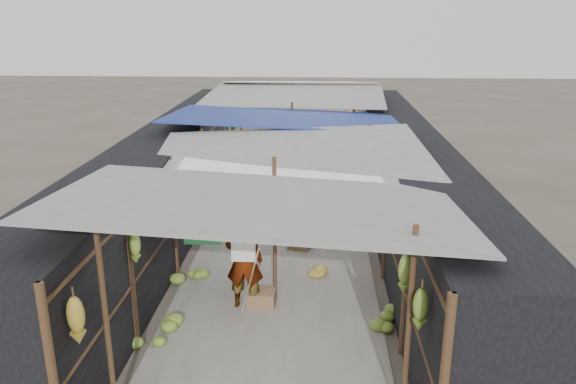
% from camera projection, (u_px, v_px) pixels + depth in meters
% --- Properties ---
extents(aisle_slab, '(3.60, 16.00, 0.02)m').
position_uv_depth(aisle_slab, '(287.00, 228.00, 13.21)').
color(aisle_slab, '#9E998E').
rests_on(aisle_slab, ground).
extents(stall_left, '(1.40, 15.00, 2.30)m').
position_uv_depth(stall_left, '(171.00, 180.00, 13.01)').
color(stall_left, black).
rests_on(stall_left, ground).
extents(stall_right, '(1.40, 15.00, 2.30)m').
position_uv_depth(stall_right, '(405.00, 183.00, 12.73)').
color(stall_right, black).
rests_on(stall_right, ground).
extents(crate_near, '(0.49, 0.40, 0.28)m').
position_uv_depth(crate_near, '(262.00, 299.00, 9.65)').
color(crate_near, '#99744E').
rests_on(crate_near, ground).
extents(crate_mid, '(0.53, 0.46, 0.28)m').
position_uv_depth(crate_mid, '(300.00, 243.00, 12.03)').
color(crate_mid, '#99744E').
rests_on(crate_mid, ground).
extents(crate_back, '(0.52, 0.46, 0.29)m').
position_uv_depth(crate_back, '(283.00, 189.00, 15.72)').
color(crate_back, '#99744E').
rests_on(crate_back, ground).
extents(black_basin, '(0.66, 0.66, 0.20)m').
position_uv_depth(black_basin, '(330.00, 233.00, 12.65)').
color(black_basin, black).
rests_on(black_basin, ground).
extents(vendor_elderly, '(0.64, 0.43, 1.73)m').
position_uv_depth(vendor_elderly, '(244.00, 261.00, 9.41)').
color(vendor_elderly, silver).
rests_on(vendor_elderly, ground).
extents(shopper_blue, '(0.99, 0.84, 1.78)m').
position_uv_depth(shopper_blue, '(293.00, 192.00, 12.93)').
color(shopper_blue, '#1F2F9D').
rests_on(shopper_blue, ground).
extents(vendor_seated, '(0.38, 0.56, 0.80)m').
position_uv_depth(vendor_seated, '(340.00, 164.00, 17.30)').
color(vendor_seated, '#524C47').
rests_on(vendor_seated, ground).
extents(market_canopy, '(5.62, 15.20, 2.77)m').
position_uv_depth(market_canopy, '(289.00, 125.00, 12.81)').
color(market_canopy, brown).
rests_on(market_canopy, ground).
extents(hanging_bananas, '(3.96, 14.18, 0.77)m').
position_uv_depth(hanging_bananas, '(285.00, 165.00, 12.28)').
color(hanging_bananas, '#AF942D').
rests_on(hanging_bananas, ground).
extents(floor_bananas, '(4.07, 9.65, 0.35)m').
position_uv_depth(floor_bananas, '(279.00, 232.00, 12.58)').
color(floor_bananas, olive).
rests_on(floor_bananas, ground).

